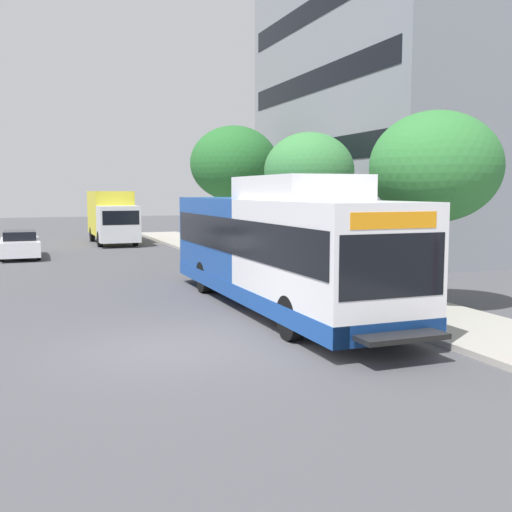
% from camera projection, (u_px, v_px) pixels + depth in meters
% --- Properties ---
extents(ground_plane, '(120.00, 120.00, 0.00)m').
position_uv_depth(ground_plane, '(111.00, 291.00, 20.03)').
color(ground_plane, '#4C4C51').
extents(sidewalk_curb, '(3.00, 56.00, 0.14)m').
position_uv_depth(sidewalk_curb, '(330.00, 286.00, 20.67)').
color(sidewalk_curb, '#A8A399').
rests_on(sidewalk_curb, ground).
extents(transit_bus, '(2.58, 12.25, 3.65)m').
position_uv_depth(transit_bus, '(276.00, 248.00, 16.93)').
color(transit_bus, white).
rests_on(transit_bus, ground).
extents(street_tree_near_stop, '(3.49, 3.49, 5.25)m').
position_uv_depth(street_tree_near_stop, '(435.00, 167.00, 16.26)').
color(street_tree_near_stop, '#4C3823').
rests_on(street_tree_near_stop, sidewalk_curb).
extents(street_tree_mid_block, '(3.53, 3.53, 5.41)m').
position_uv_depth(street_tree_mid_block, '(309.00, 171.00, 23.92)').
color(street_tree_mid_block, '#4C3823').
rests_on(street_tree_mid_block, sidewalk_curb).
extents(street_tree_far_block, '(4.59, 4.59, 6.52)m').
position_uv_depth(street_tree_far_block, '(234.00, 164.00, 31.98)').
color(street_tree_far_block, '#4C3823').
rests_on(street_tree_far_block, sidewalk_curb).
extents(parked_car_far_lane, '(1.80, 4.50, 1.33)m').
position_uv_depth(parked_car_far_lane, '(20.00, 244.00, 29.86)').
color(parked_car_far_lane, silver).
rests_on(parked_car_far_lane, ground).
extents(box_truck_background, '(2.32, 7.01, 3.25)m').
position_uv_depth(box_truck_background, '(112.00, 216.00, 38.00)').
color(box_truck_background, silver).
rests_on(box_truck_background, ground).
extents(lattice_comm_tower, '(1.10, 1.10, 29.88)m').
position_uv_depth(lattice_comm_tower, '(349.00, 108.00, 49.74)').
color(lattice_comm_tower, '#B7B7BC').
rests_on(lattice_comm_tower, ground).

